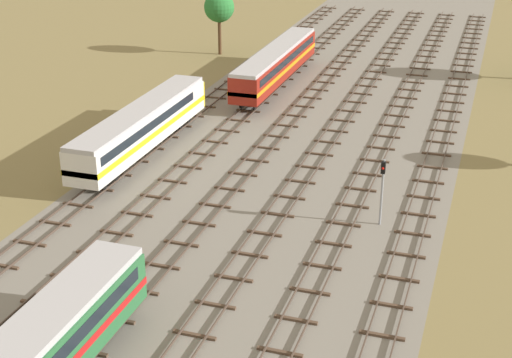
# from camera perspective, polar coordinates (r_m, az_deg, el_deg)

# --- Properties ---
(ground_plane) EXTENTS (480.00, 480.00, 0.00)m
(ground_plane) POSITION_cam_1_polar(r_m,az_deg,el_deg) (64.07, 2.87, 2.22)
(ground_plane) COLOR olive
(ballast_bed) EXTENTS (27.16, 176.00, 0.01)m
(ballast_bed) POSITION_cam_1_polar(r_m,az_deg,el_deg) (64.07, 2.87, 2.22)
(ballast_bed) COLOR gray
(ballast_bed) RESTS_ON ground
(track_far_left) EXTENTS (2.40, 126.00, 0.29)m
(track_far_left) POSITION_cam_1_polar(r_m,az_deg,el_deg) (68.64, -6.27, 3.70)
(track_far_left) COLOR #47382D
(track_far_left) RESTS_ON ground
(track_left) EXTENTS (2.40, 126.00, 0.29)m
(track_left) POSITION_cam_1_polar(r_m,az_deg,el_deg) (66.94, -2.64, 3.30)
(track_left) COLOR #47382D
(track_left) RESTS_ON ground
(track_centre_left) EXTENTS (2.40, 126.00, 0.29)m
(track_centre_left) POSITION_cam_1_polar(r_m,az_deg,el_deg) (65.52, 1.15, 2.86)
(track_centre_left) COLOR #47382D
(track_centre_left) RESTS_ON ground
(track_centre) EXTENTS (2.40, 126.00, 0.29)m
(track_centre) POSITION_cam_1_polar(r_m,az_deg,el_deg) (64.41, 5.10, 2.40)
(track_centre) COLOR #47382D
(track_centre) RESTS_ON ground
(track_centre_right) EXTENTS (2.40, 126.00, 0.29)m
(track_centre_right) POSITION_cam_1_polar(r_m,az_deg,el_deg) (63.61, 9.16, 1.91)
(track_centre_right) COLOR #47382D
(track_centre_right) RESTS_ON ground
(track_right) EXTENTS (2.40, 126.00, 0.29)m
(track_right) POSITION_cam_1_polar(r_m,az_deg,el_deg) (63.15, 13.29, 1.41)
(track_right) COLOR #47382D
(track_right) RESTS_ON ground
(diesel_railcar_far_left_near) EXTENTS (2.96, 20.50, 3.80)m
(diesel_railcar_far_left_near) POSITION_cam_1_polar(r_m,az_deg,el_deg) (62.75, -8.59, 4.04)
(diesel_railcar_far_left_near) COLOR white
(diesel_railcar_far_left_near) RESTS_ON ground
(passenger_coach_left_mid) EXTENTS (2.96, 22.00, 3.80)m
(passenger_coach_left_mid) POSITION_cam_1_polar(r_m,az_deg,el_deg) (81.30, 1.52, 8.78)
(passenger_coach_left_mid) COLOR maroon
(passenger_coach_left_mid) RESTS_ON ground
(signal_post_near) EXTENTS (0.28, 0.47, 4.71)m
(signal_post_near) POSITION_cam_1_polar(r_m,az_deg,el_deg) (50.56, 9.49, -0.34)
(signal_post_near) COLOR gray
(signal_post_near) RESTS_ON ground
(lineside_tree_3) EXTENTS (3.69, 3.69, 7.68)m
(lineside_tree_3) POSITION_cam_1_polar(r_m,az_deg,el_deg) (94.33, -2.79, 12.77)
(lineside_tree_3) COLOR #4C331E
(lineside_tree_3) RESTS_ON ground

